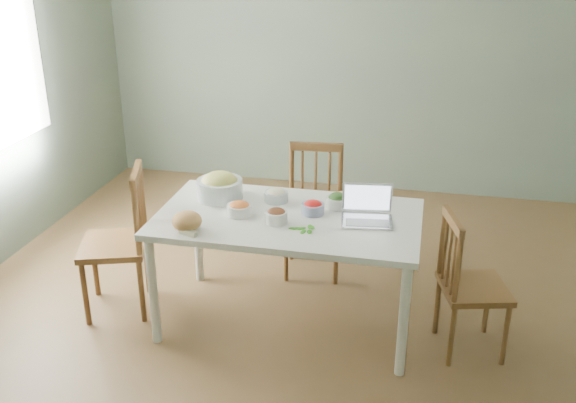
% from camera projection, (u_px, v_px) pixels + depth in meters
% --- Properties ---
extents(floor, '(5.00, 5.00, 0.00)m').
position_uv_depth(floor, '(301.00, 312.00, 4.58)').
color(floor, brown).
rests_on(floor, ground).
extents(wall_back, '(5.00, 0.00, 2.70)m').
position_uv_depth(wall_back, '(353.00, 56.00, 6.31)').
color(wall_back, slate).
rests_on(wall_back, ground).
extents(wall_front, '(5.00, 0.00, 2.70)m').
position_uv_depth(wall_front, '(127.00, 376.00, 1.81)').
color(wall_front, slate).
rests_on(wall_front, ground).
extents(dining_table, '(1.69, 0.95, 0.79)m').
position_uv_depth(dining_table, '(288.00, 270.00, 4.33)').
color(dining_table, white).
rests_on(dining_table, floor).
extents(chair_far, '(0.48, 0.46, 0.99)m').
position_uv_depth(chair_far, '(313.00, 213.00, 4.94)').
color(chair_far, brown).
rests_on(chair_far, floor).
extents(chair_left, '(0.56, 0.57, 1.04)m').
position_uv_depth(chair_left, '(113.00, 242.00, 4.44)').
color(chair_left, brown).
rests_on(chair_left, floor).
extents(chair_right, '(0.48, 0.49, 0.93)m').
position_uv_depth(chair_right, '(475.00, 285.00, 4.02)').
color(chair_right, brown).
rests_on(chair_right, floor).
extents(bread_boule, '(0.19, 0.19, 0.12)m').
position_uv_depth(bread_boule, '(187.00, 221.00, 3.96)').
color(bread_boule, tan).
rests_on(bread_boule, dining_table).
extents(butter_stick, '(0.13, 0.08, 0.03)m').
position_uv_depth(butter_stick, '(188.00, 232.00, 3.91)').
color(butter_stick, beige).
rests_on(butter_stick, dining_table).
extents(bowl_squash, '(0.36, 0.36, 0.18)m').
position_uv_depth(bowl_squash, '(220.00, 186.00, 4.41)').
color(bowl_squash, '#E8D26F').
rests_on(bowl_squash, dining_table).
extents(bowl_carrot, '(0.22, 0.22, 0.09)m').
position_uv_depth(bowl_carrot, '(239.00, 208.00, 4.17)').
color(bowl_carrot, orange).
rests_on(bowl_carrot, dining_table).
extents(bowl_onion, '(0.16, 0.16, 0.09)m').
position_uv_depth(bowl_onion, '(276.00, 195.00, 4.38)').
color(bowl_onion, silver).
rests_on(bowl_onion, dining_table).
extents(bowl_mushroom, '(0.15, 0.15, 0.09)m').
position_uv_depth(bowl_mushroom, '(276.00, 216.00, 4.06)').
color(bowl_mushroom, '#391E0E').
rests_on(bowl_mushroom, dining_table).
extents(bowl_redpep, '(0.18, 0.18, 0.09)m').
position_uv_depth(bowl_redpep, '(313.00, 207.00, 4.19)').
color(bowl_redpep, '#AF2604').
rests_on(bowl_redpep, dining_table).
extents(bowl_broccoli, '(0.16, 0.16, 0.10)m').
position_uv_depth(bowl_broccoli, '(337.00, 200.00, 4.28)').
color(bowl_broccoli, '#274A1C').
rests_on(bowl_broccoli, dining_table).
extents(flatbread, '(0.29, 0.29, 0.02)m').
position_uv_depth(flatbread, '(348.00, 198.00, 4.42)').
color(flatbread, beige).
rests_on(flatbread, dining_table).
extents(basil_bunch, '(0.18, 0.18, 0.02)m').
position_uv_depth(basil_bunch, '(301.00, 228.00, 3.98)').
color(basil_bunch, '#26831A').
rests_on(basil_bunch, dining_table).
extents(laptop, '(0.35, 0.30, 0.22)m').
position_uv_depth(laptop, '(368.00, 206.00, 4.04)').
color(laptop, silver).
rests_on(laptop, dining_table).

